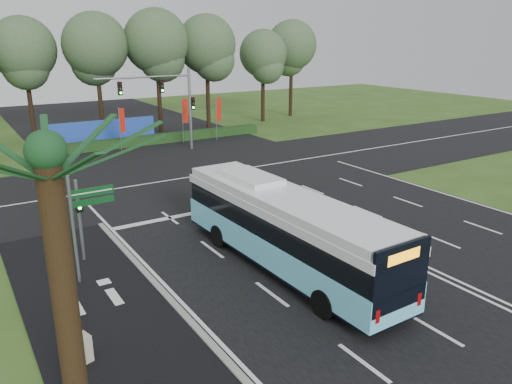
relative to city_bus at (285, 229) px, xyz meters
The scene contains 17 objects.
ground 6.14m from the city_bus, 34.57° to the left, with size 120.00×120.00×0.00m, color #304F1A.
road_main 6.14m from the city_bus, 34.57° to the left, with size 20.00×120.00×0.04m, color black.
road_cross 16.18m from the city_bus, 72.50° to the left, with size 120.00×14.00×0.05m, color black.
bike_path 7.87m from the city_bus, behind, with size 5.00×18.00×0.06m, color black.
kerb_strip 5.56m from the city_bus, behind, with size 0.25×18.00×0.12m, color gray.
city_bus is the anchor object (origin of this frame).
pedestrian_signal 8.86m from the city_bus, 143.09° to the left, with size 0.31×0.43×3.73m.
street_sign 8.18m from the city_bus, 156.01° to the left, with size 1.76×0.14×4.51m.
utility_cabinet 9.33m from the city_bus, 166.99° to the right, with size 0.56×0.47×0.94m, color #AEA68C.
banner_flag_left 25.95m from the city_bus, 86.93° to the left, with size 0.55×0.20×3.87m.
banner_flag_mid 27.79m from the city_bus, 74.16° to the left, with size 0.62×0.07×4.18m.
banner_flag_right 28.32m from the city_bus, 67.59° to the left, with size 0.60×0.14×4.11m.
palm_tree 11.69m from the city_bus, 154.22° to the right, with size 3.20×3.20×7.65m.
traffic_light_gantry 24.53m from the city_bus, 78.05° to the left, with size 8.41×0.28×7.00m.
hedge 28.28m from the city_bus, 80.14° to the left, with size 22.00×1.20×0.80m, color #173714.
blue_hoarding 30.35m from the city_bus, 88.42° to the left, with size 10.00×0.30×2.20m, color #2044B1.
eucalyptus_row 34.55m from the city_bus, 82.98° to the left, with size 48.67×9.26×12.27m.
Camera 1 is at (-16.25, -19.18, 9.51)m, focal length 35.00 mm.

